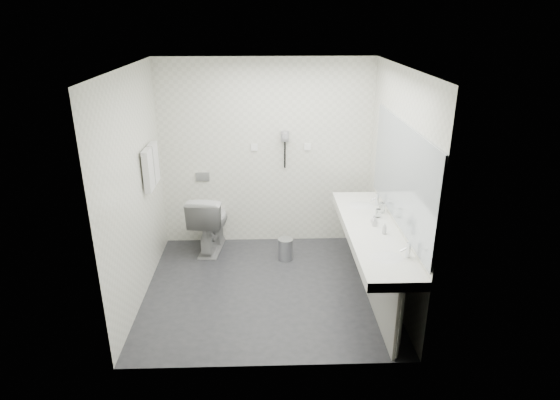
{
  "coord_description": "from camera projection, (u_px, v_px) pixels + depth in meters",
  "views": [
    {
      "loc": [
        -0.01,
        -4.76,
        2.99
      ],
      "look_at": [
        0.15,
        0.15,
        1.05
      ],
      "focal_mm": 30.38,
      "sensor_mm": 36.0,
      "label": 1
    }
  ],
  "objects": [
    {
      "name": "glass_left",
      "position": [
        378.0,
        213.0,
        5.31
      ],
      "size": [
        0.07,
        0.07,
        0.1
      ],
      "primitive_type": "cylinder",
      "rotation": [
        0.0,
        0.0,
        0.26
      ],
      "color": "silver",
      "rests_on": "vanity_counter"
    },
    {
      "name": "wall_right",
      "position": [
        396.0,
        186.0,
        5.1
      ],
      "size": [
        0.0,
        2.6,
        2.6
      ],
      "primitive_type": "plane",
      "rotation": [
        1.57,
        0.0,
        -1.57
      ],
      "color": "white",
      "rests_on": "floor"
    },
    {
      "name": "towel_far",
      "position": [
        154.0,
        163.0,
        5.63
      ],
      "size": [
        0.07,
        0.24,
        0.48
      ],
      "primitive_type": "cube",
      "color": "silver",
      "rests_on": "towel_rail"
    },
    {
      "name": "soap_bottle_b",
      "position": [
        374.0,
        219.0,
        5.15
      ],
      "size": [
        0.11,
        0.11,
        0.1
      ],
      "primitive_type": "imported",
      "rotation": [
        0.0,
        0.0,
        -0.88
      ],
      "color": "beige",
      "rests_on": "vanity_counter"
    },
    {
      "name": "vanity_post_near",
      "position": [
        399.0,
        325.0,
        4.27
      ],
      "size": [
        0.06,
        0.06,
        0.75
      ],
      "primitive_type": "cylinder",
      "color": "silver",
      "rests_on": "floor"
    },
    {
      "name": "vanity_counter",
      "position": [
        372.0,
        233.0,
        5.07
      ],
      "size": [
        0.55,
        2.2,
        0.1
      ],
      "primitive_type": "cube",
      "color": "white",
      "rests_on": "floor"
    },
    {
      "name": "glass_right",
      "position": [
        382.0,
        208.0,
        5.43
      ],
      "size": [
        0.07,
        0.07,
        0.12
      ],
      "primitive_type": "cylinder",
      "rotation": [
        0.0,
        0.0,
        -0.09
      ],
      "color": "silver",
      "rests_on": "vanity_counter"
    },
    {
      "name": "wall_left",
      "position": [
        135.0,
        189.0,
        5.02
      ],
      "size": [
        0.0,
        2.6,
        2.6
      ],
      "primitive_type": "plane",
      "rotation": [
        1.57,
        0.0,
        1.57
      ],
      "color": "white",
      "rests_on": "floor"
    },
    {
      "name": "toilet",
      "position": [
        210.0,
        221.0,
        6.31
      ],
      "size": [
        0.55,
        0.85,
        0.81
      ],
      "primitive_type": "imported",
      "rotation": [
        0.0,
        0.0,
        3.01
      ],
      "color": "white",
      "rests_on": "floor"
    },
    {
      "name": "vanity_post_far",
      "position": [
        357.0,
        228.0,
        6.2
      ],
      "size": [
        0.06,
        0.06,
        0.75
      ],
      "primitive_type": "cylinder",
      "color": "silver",
      "rests_on": "floor"
    },
    {
      "name": "wall_front",
      "position": [
        267.0,
        243.0,
        3.85
      ],
      "size": [
        2.8,
        0.0,
        2.8
      ],
      "primitive_type": "plane",
      "rotation": [
        -1.57,
        0.0,
        0.0
      ],
      "color": "white",
      "rests_on": "floor"
    },
    {
      "name": "dryer_cord",
      "position": [
        285.0,
        155.0,
        6.24
      ],
      "size": [
        0.02,
        0.02,
        0.35
      ],
      "primitive_type": "cylinder",
      "color": "black",
      "rests_on": "dryer_cradle"
    },
    {
      "name": "pedal_bin",
      "position": [
        285.0,
        250.0,
        6.14
      ],
      "size": [
        0.25,
        0.25,
        0.27
      ],
      "primitive_type": "cylinder",
      "rotation": [
        0.0,
        0.0,
        0.36
      ],
      "color": "#B2B5BA",
      "rests_on": "floor"
    },
    {
      "name": "dryer_barrel",
      "position": [
        285.0,
        135.0,
        6.08
      ],
      "size": [
        0.08,
        0.14,
        0.08
      ],
      "primitive_type": "cylinder",
      "rotation": [
        1.57,
        0.0,
        0.0
      ],
      "color": "gray",
      "rests_on": "dryer_cradle"
    },
    {
      "name": "switch_plate_b",
      "position": [
        307.0,
        147.0,
        6.24
      ],
      "size": [
        0.09,
        0.02,
        0.09
      ],
      "primitive_type": "cube",
      "color": "white",
      "rests_on": "wall_back"
    },
    {
      "name": "floor",
      "position": [
        268.0,
        288.0,
        5.52
      ],
      "size": [
        2.8,
        2.8,
        0.0
      ],
      "primitive_type": "plane",
      "color": "#29292D",
      "rests_on": "ground"
    },
    {
      "name": "ceiling",
      "position": [
        265.0,
        67.0,
        4.6
      ],
      "size": [
        2.8,
        2.8,
        0.0
      ],
      "primitive_type": "plane",
      "rotation": [
        3.14,
        0.0,
        0.0
      ],
      "color": "white",
      "rests_on": "wall_back"
    },
    {
      "name": "faucet_far",
      "position": [
        377.0,
        199.0,
        5.64
      ],
      "size": [
        0.04,
        0.04,
        0.15
      ],
      "primitive_type": "cylinder",
      "color": "silver",
      "rests_on": "vanity_counter"
    },
    {
      "name": "basin_near",
      "position": [
        387.0,
        259.0,
        4.46
      ],
      "size": [
        0.4,
        0.31,
        0.05
      ],
      "primitive_type": "ellipsoid",
      "color": "white",
      "rests_on": "vanity_counter"
    },
    {
      "name": "basin_far",
      "position": [
        360.0,
        207.0,
        5.67
      ],
      "size": [
        0.4,
        0.31,
        0.05
      ],
      "primitive_type": "ellipsoid",
      "color": "white",
      "rests_on": "vanity_counter"
    },
    {
      "name": "vanity_panel",
      "position": [
        371.0,
        267.0,
        5.23
      ],
      "size": [
        0.03,
        2.15,
        0.75
      ],
      "primitive_type": "cube",
      "color": "#98978F",
      "rests_on": "floor"
    },
    {
      "name": "flush_plate",
      "position": [
        203.0,
        177.0,
        6.34
      ],
      "size": [
        0.18,
        0.02,
        0.12
      ],
      "primitive_type": "cube",
      "color": "#B2B5BA",
      "rests_on": "wall_back"
    },
    {
      "name": "towel_rail",
      "position": [
        148.0,
        148.0,
        5.42
      ],
      "size": [
        0.02,
        0.62,
        0.02
      ],
      "primitive_type": "cylinder",
      "rotation": [
        1.57,
        0.0,
        0.0
      ],
      "color": "silver",
      "rests_on": "wall_left"
    },
    {
      "name": "mirror",
      "position": [
        402.0,
        175.0,
        4.84
      ],
      "size": [
        0.02,
        2.2,
        1.05
      ],
      "primitive_type": "cube",
      "color": "#B2BCC6",
      "rests_on": "wall_right"
    },
    {
      "name": "faucet_near",
      "position": [
        408.0,
        250.0,
        4.43
      ],
      "size": [
        0.04,
        0.04,
        0.15
      ],
      "primitive_type": "cylinder",
      "color": "silver",
      "rests_on": "vanity_counter"
    },
    {
      "name": "switch_plate_a",
      "position": [
        254.0,
        147.0,
        6.22
      ],
      "size": [
        0.09,
        0.02,
        0.09
      ],
      "primitive_type": "cube",
      "color": "white",
      "rests_on": "wall_back"
    },
    {
      "name": "bin_lid",
      "position": [
        285.0,
        240.0,
        6.09
      ],
      "size": [
        0.19,
        0.19,
        0.02
      ],
      "primitive_type": "cylinder",
      "color": "#B2B5BA",
      "rests_on": "pedal_bin"
    },
    {
      "name": "wall_back",
      "position": [
        266.0,
        154.0,
        6.27
      ],
      "size": [
        2.8,
        0.0,
        2.8
      ],
      "primitive_type": "plane",
      "rotation": [
        1.57,
        0.0,
        0.0
      ],
      "color": "white",
      "rests_on": "floor"
    },
    {
      "name": "dryer_cradle",
      "position": [
        285.0,
        136.0,
        6.16
      ],
      "size": [
        0.1,
        0.04,
        0.14
      ],
      "primitive_type": "cube",
      "color": "gray",
      "rests_on": "wall_back"
    },
    {
      "name": "soap_bottle_a",
      "position": [
        375.0,
        222.0,
        5.1
      ],
      "size": [
        0.05,
        0.05,
        0.1
      ],
      "primitive_type": "imported",
      "rotation": [
        0.0,
        0.0,
        -0.01
      ],
      "color": "beige",
      "rests_on": "vanity_counter"
    },
    {
      "name": "towel_near",
      "position": [
        148.0,
        170.0,
        5.37
      ],
      "size": [
        0.07,
        0.24,
        0.48
      ],
      "primitive_type": "cube",
      "color": "silver",
      "rests_on": "towel_rail"
    },
    {
      "name": "soap_bottle_c",
      "position": [
        384.0,
        228.0,
        4.91
      ],
      "size": [
        0.05,
        0.05,
        0.13
      ],
      "primitive_type": "imported",
      "rotation": [
        0.0,
        0.0,
        -0.1
      ],
      "color": "beige",
      "rests_on": "vanity_counter"
    }
  ]
}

